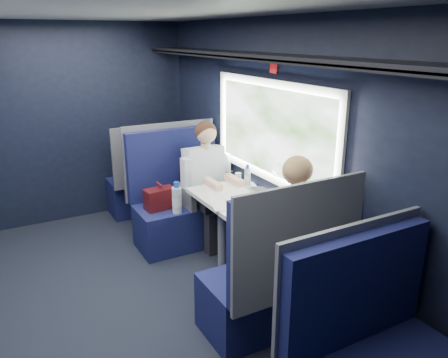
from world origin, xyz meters
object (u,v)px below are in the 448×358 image
seat_bay_near (180,204)px  bottle_small (247,176)px  man (209,179)px  woman (291,227)px  laptop (267,186)px  table (237,207)px  seat_bay_far (275,282)px  cup (238,177)px  seat_row_front (151,181)px

seat_bay_near → bottle_small: seat_bay_near is taller
seat_bay_near → man: bearing=-33.5°
woman → bottle_small: (0.21, 0.99, 0.10)m
man → laptop: man is taller
table → seat_bay_far: size_ratio=0.79×
man → cup: size_ratio=16.08×
seat_row_front → woman: (0.25, -2.50, 0.32)m
bottle_small → man: bearing=117.1°
seat_bay_far → cup: (0.45, 1.31, 0.37)m
bottle_small → cup: bottle_small is taller
seat_bay_near → bottle_small: 0.86m
seat_bay_far → cup: 1.44m
seat_bay_far → cup: seat_bay_far is taller
cup → seat_bay_far: bearing=-109.1°
seat_row_front → seat_bay_near: bearing=-90.6°
seat_bay_near → laptop: size_ratio=3.50×
man → laptop: size_ratio=3.67×
table → cup: cup is taller
seat_row_front → cup: (0.45, -1.36, 0.37)m
woman → seat_bay_near: bearing=99.3°
woman → cup: bearing=79.9°
cup → man: bearing=128.3°
table → bottle_small: bottle_small is taller
seat_row_front → man: 1.17m
seat_bay_far → bottle_small: bearing=68.1°
seat_bay_near → seat_row_front: (0.01, 0.93, -0.01)m
bottle_small → laptop: bearing=-78.1°
seat_row_front → man: size_ratio=0.88×
table → cup: (0.27, 0.44, 0.12)m
seat_bay_near → cup: seat_bay_near is taller
table → seat_bay_far: (-0.18, -0.87, -0.25)m
seat_row_front → bottle_small: size_ratio=5.51×
seat_bay_near → woman: 1.63m
table → woman: (0.07, -0.71, 0.06)m
table → laptop: bearing=2.9°
woman → laptop: woman is taller
woman → laptop: bearing=69.6°
seat_row_front → cup: size_ratio=14.11×
seat_bay_near → bottle_small: (0.47, -0.59, 0.41)m
woman → table: bearing=95.5°
seat_bay_near → cup: size_ratio=15.32×
seat_bay_far → woman: 0.43m
woman → seat_row_front: bearing=95.7°
laptop → cup: 0.43m
laptop → seat_bay_near: bearing=121.8°
seat_bay_far → bottle_small: size_ratio=5.99×
seat_bay_near → man: size_ratio=0.95×
man → cup: bearing=-51.7°
seat_bay_near → seat_row_front: seat_bay_near is taller
laptop → seat_row_front: bearing=106.3°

